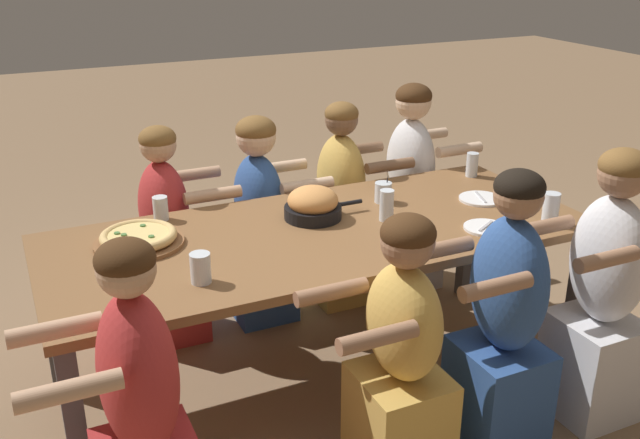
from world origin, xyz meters
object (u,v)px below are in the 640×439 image
(diner_near_midright, at_px, (503,329))
(diner_near_right, at_px, (601,299))
(skillet_bowl, at_px, (313,205))
(empty_plate_b, at_px, (486,228))
(drinking_glass_d, at_px, (472,166))
(diner_far_midleft, at_px, (168,245))
(drinking_glass_e, at_px, (387,207))
(drinking_glass_c, at_px, (161,210))
(pizza_board_main, at_px, (139,238))
(diner_near_center, at_px, (401,366))
(diner_far_center, at_px, (260,227))
(drinking_glass_b, at_px, (551,209))
(cocktail_glass_blue, at_px, (383,193))
(diner_far_right, at_px, (409,195))
(empty_plate_a, at_px, (481,199))
(diner_far_midright, at_px, (341,213))
(drinking_glass_a, at_px, (201,270))
(diner_near_left, at_px, (143,429))

(diner_near_midright, xyz_separation_m, diner_near_right, (0.51, 0.00, 0.01))
(skillet_bowl, distance_m, empty_plate_b, 0.77)
(drinking_glass_d, xyz_separation_m, diner_far_midleft, (-1.56, 0.38, -0.32))
(drinking_glass_e, bearing_deg, drinking_glass_c, 154.76)
(pizza_board_main, distance_m, drinking_glass_c, 0.28)
(drinking_glass_c, relative_size, diner_near_center, 0.10)
(diner_far_center, bearing_deg, pizza_board_main, -53.50)
(empty_plate_b, distance_m, diner_far_midleft, 1.58)
(drinking_glass_b, bearing_deg, cocktail_glass_blue, 133.50)
(skillet_bowl, xyz_separation_m, diner_near_center, (-0.03, -0.85, -0.33))
(drinking_glass_e, relative_size, diner_far_center, 0.13)
(drinking_glass_d, relative_size, drinking_glass_e, 0.89)
(pizza_board_main, height_order, diner_near_center, diner_near_center)
(diner_far_right, bearing_deg, empty_plate_a, -3.18)
(skillet_bowl, bearing_deg, diner_near_center, -92.30)
(pizza_board_main, xyz_separation_m, skillet_bowl, (0.78, -0.03, 0.03))
(skillet_bowl, xyz_separation_m, diner_near_midright, (0.43, -0.85, -0.29))
(empty_plate_a, xyz_separation_m, diner_far_midright, (-0.40, 0.70, -0.26))
(drinking_glass_d, xyz_separation_m, diner_near_midright, (-0.58, -1.04, -0.28))
(pizza_board_main, xyz_separation_m, drinking_glass_d, (1.79, 0.16, 0.03))
(pizza_board_main, relative_size, drinking_glass_b, 2.53)
(cocktail_glass_blue, bearing_deg, drinking_glass_d, 12.73)
(drinking_glass_a, height_order, drinking_glass_d, drinking_glass_d)
(empty_plate_a, xyz_separation_m, empty_plate_b, (-0.20, -0.31, 0.00))
(cocktail_glass_blue, distance_m, drinking_glass_b, 0.77)
(pizza_board_main, height_order, diner_far_right, diner_far_right)
(diner_near_right, bearing_deg, pizza_board_main, 62.75)
(empty_plate_b, xyz_separation_m, diner_near_midright, (-0.21, -0.41, -0.23))
(drinking_glass_a, height_order, drinking_glass_c, drinking_glass_a)
(empty_plate_b, height_order, drinking_glass_c, drinking_glass_c)
(diner_near_left, bearing_deg, diner_near_center, -90.00)
(drinking_glass_d, xyz_separation_m, drinking_glass_e, (-0.72, -0.35, 0.00))
(empty_plate_a, xyz_separation_m, drinking_glass_d, (0.18, 0.32, 0.05))
(empty_plate_a, bearing_deg, drinking_glass_d, 61.01)
(drinking_glass_b, height_order, diner_far_right, diner_far_right)
(cocktail_glass_blue, distance_m, diner_near_right, 1.08)
(drinking_glass_e, xyz_separation_m, diner_near_right, (0.65, -0.69, -0.28))
(pizza_board_main, bearing_deg, diner_far_midleft, 66.96)
(drinking_glass_b, distance_m, diner_near_center, 1.07)
(diner_far_midleft, relative_size, diner_near_midright, 0.94)
(diner_far_right, relative_size, diner_far_center, 1.08)
(empty_plate_b, distance_m, diner_near_midright, 0.52)
(empty_plate_a, bearing_deg, diner_far_center, 141.78)
(diner_far_center, bearing_deg, diner_far_right, 90.00)
(diner_near_midright, bearing_deg, drinking_glass_b, -55.52)
(drinking_glass_a, bearing_deg, diner_far_right, 32.76)
(diner_near_center, xyz_separation_m, diner_far_center, (-0.02, 1.42, 0.02))
(diner_far_midright, bearing_deg, empty_plate_a, 30.05)
(empty_plate_b, distance_m, drinking_glass_c, 1.45)
(drinking_glass_b, bearing_deg, diner_far_midleft, 143.74)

